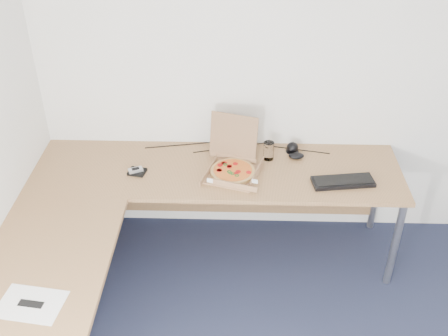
{
  "coord_description": "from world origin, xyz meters",
  "views": [
    {
      "loc": [
        -0.36,
        -1.63,
        2.78
      ],
      "look_at": [
        -0.45,
        1.28,
        0.82
      ],
      "focal_mm": 43.2,
      "sensor_mm": 36.0,
      "label": 1
    }
  ],
  "objects_px": {
    "drinking_glass": "(269,151)",
    "keyboard": "(343,182)",
    "pizza_box": "(233,168)",
    "desk": "(162,211)",
    "wallet": "(137,172)"
  },
  "relations": [
    {
      "from": "keyboard",
      "to": "wallet",
      "type": "bearing_deg",
      "value": 168.5
    },
    {
      "from": "desk",
      "to": "drinking_glass",
      "type": "distance_m",
      "value": 0.89
    },
    {
      "from": "wallet",
      "to": "desk",
      "type": "bearing_deg",
      "value": -47.54
    },
    {
      "from": "pizza_box",
      "to": "keyboard",
      "type": "xyz_separation_m",
      "value": [
        0.72,
        -0.1,
        -0.03
      ]
    },
    {
      "from": "drinking_glass",
      "to": "keyboard",
      "type": "distance_m",
      "value": 0.56
    },
    {
      "from": "drinking_glass",
      "to": "desk",
      "type": "bearing_deg",
      "value": -140.0
    },
    {
      "from": "keyboard",
      "to": "desk",
      "type": "bearing_deg",
      "value": -174.36
    },
    {
      "from": "wallet",
      "to": "keyboard",
      "type": "bearing_deg",
      "value": 8.76
    },
    {
      "from": "desk",
      "to": "keyboard",
      "type": "distance_m",
      "value": 1.19
    },
    {
      "from": "wallet",
      "to": "drinking_glass",
      "type": "bearing_deg",
      "value": 24.99
    },
    {
      "from": "pizza_box",
      "to": "desk",
      "type": "bearing_deg",
      "value": -121.17
    },
    {
      "from": "drinking_glass",
      "to": "pizza_box",
      "type": "bearing_deg",
      "value": -143.48
    },
    {
      "from": "pizza_box",
      "to": "wallet",
      "type": "height_order",
      "value": "pizza_box"
    },
    {
      "from": "drinking_glass",
      "to": "wallet",
      "type": "bearing_deg",
      "value": -167.07
    },
    {
      "from": "desk",
      "to": "wallet",
      "type": "bearing_deg",
      "value": 120.4
    }
  ]
}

